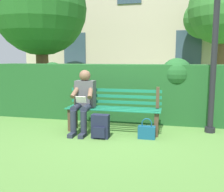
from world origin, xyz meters
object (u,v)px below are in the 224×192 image
object	(u,v)px
handbag	(147,132)
lamp_post	(217,14)
tree_far	(220,12)
person_seated	(83,99)
backpack	(100,127)
tree	(38,12)
park_bench	(114,108)

from	to	relation	value
handbag	lamp_post	size ratio (longest dim) A/B	0.10
tree_far	person_seated	bearing A→B (deg)	53.15
person_seated	tree_far	distance (m)	5.51
backpack	lamp_post	bearing A→B (deg)	-157.22
person_seated	tree_far	world-z (taller)	tree_far
tree	tree_far	distance (m)	5.52
backpack	person_seated	bearing A→B (deg)	-38.20
tree	backpack	world-z (taller)	tree
person_seated	park_bench	bearing A→B (deg)	-163.25
backpack	park_bench	bearing A→B (deg)	-104.92
handbag	park_bench	bearing A→B (deg)	-28.05
tree	lamp_post	xyz separation A→B (m)	(-4.69, 2.07, -0.57)
park_bench	tree_far	size ratio (longest dim) A/B	0.46
tree	handbag	size ratio (longest dim) A/B	11.29
backpack	handbag	world-z (taller)	backpack
tree	backpack	xyz separation A→B (m)	(-2.72, 2.90, -2.59)
backpack	tree	bearing A→B (deg)	-46.91
backpack	lamp_post	world-z (taller)	lamp_post
handbag	lamp_post	xyz separation A→B (m)	(-1.16, -0.68, 2.10)
tree	tree_far	bearing A→B (deg)	-164.40
tree	tree_far	size ratio (longest dim) A/B	1.07
park_bench	lamp_post	bearing A→B (deg)	-170.09
person_seated	tree_far	bearing A→B (deg)	-126.85
tree_far	park_bench	bearing A→B (deg)	57.52
handbag	backpack	bearing A→B (deg)	10.22
park_bench	person_seated	distance (m)	0.62
lamp_post	tree	bearing A→B (deg)	-23.82
park_bench	handbag	bearing A→B (deg)	151.95
tree	backpack	size ratio (longest dim) A/B	9.80
tree	tree_far	world-z (taller)	tree
person_seated	handbag	world-z (taller)	person_seated
park_bench	person_seated	world-z (taller)	person_seated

